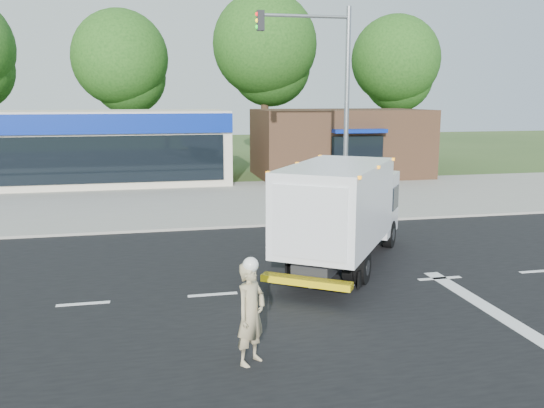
# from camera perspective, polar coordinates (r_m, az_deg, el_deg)

# --- Properties ---
(ground) EXTENTS (120.00, 120.00, 0.00)m
(ground) POSITION_cam_1_polar(r_m,az_deg,el_deg) (14.77, 5.87, -8.15)
(ground) COLOR #385123
(ground) RESTS_ON ground
(road_asphalt) EXTENTS (60.00, 14.00, 0.02)m
(road_asphalt) POSITION_cam_1_polar(r_m,az_deg,el_deg) (14.77, 5.87, -8.14)
(road_asphalt) COLOR black
(road_asphalt) RESTS_ON ground
(sidewalk) EXTENTS (60.00, 2.40, 0.12)m
(sidewalk) POSITION_cam_1_polar(r_m,az_deg,el_deg) (22.42, -0.62, -1.46)
(sidewalk) COLOR gray
(sidewalk) RESTS_ON ground
(parking_apron) EXTENTS (60.00, 9.00, 0.02)m
(parking_apron) POSITION_cam_1_polar(r_m,az_deg,el_deg) (28.04, -3.00, 0.85)
(parking_apron) COLOR gray
(parking_apron) RESTS_ON ground
(lane_markings) EXTENTS (55.20, 7.00, 0.01)m
(lane_markings) POSITION_cam_1_polar(r_m,az_deg,el_deg) (14.06, 12.91, -9.28)
(lane_markings) COLOR silver
(lane_markings) RESTS_ON road_asphalt
(ems_box_truck) EXTENTS (5.49, 6.74, 2.99)m
(ems_box_truck) POSITION_cam_1_polar(r_m,az_deg,el_deg) (16.17, 7.05, -0.22)
(ems_box_truck) COLOR black
(ems_box_truck) RESTS_ON ground
(emergency_worker) EXTENTS (0.80, 0.79, 1.98)m
(emergency_worker) POSITION_cam_1_polar(r_m,az_deg,el_deg) (10.38, -2.10, -10.66)
(emergency_worker) COLOR tan
(emergency_worker) RESTS_ON ground
(retail_strip_mall) EXTENTS (18.00, 6.20, 4.00)m
(retail_strip_mall) POSITION_cam_1_polar(r_m,az_deg,el_deg) (33.64, -20.11, 5.28)
(retail_strip_mall) COLOR beige
(retail_strip_mall) RESTS_ON ground
(brown_storefront) EXTENTS (10.00, 6.70, 4.00)m
(brown_storefront) POSITION_cam_1_polar(r_m,az_deg,el_deg) (35.27, 6.73, 6.04)
(brown_storefront) COLOR #382316
(brown_storefront) RESTS_ON ground
(traffic_signal_pole) EXTENTS (3.51, 0.25, 8.00)m
(traffic_signal_pole) POSITION_cam_1_polar(r_m,az_deg,el_deg) (21.95, 5.82, 11.01)
(traffic_signal_pole) COLOR gray
(traffic_signal_pole) RESTS_ON ground
(background_trees) EXTENTS (36.77, 7.39, 12.10)m
(background_trees) POSITION_cam_1_polar(r_m,az_deg,el_deg) (41.69, -7.52, 14.11)
(background_trees) COLOR #332114
(background_trees) RESTS_ON ground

